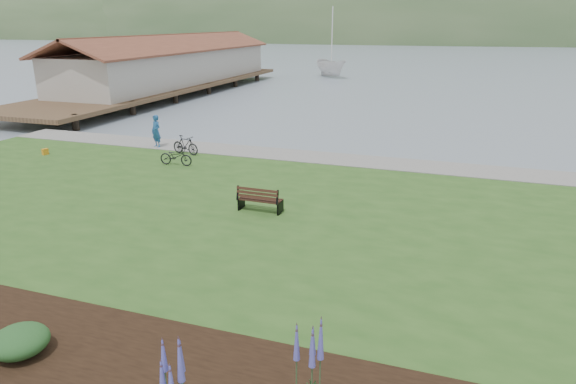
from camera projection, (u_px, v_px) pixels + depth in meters
name	position (u px, v px, depth m)	size (l,w,h in m)	color
ground	(258.00, 214.00, 18.31)	(600.00, 600.00, 0.00)	gray
lawn	(235.00, 229.00, 16.46)	(34.00, 20.00, 0.40)	#2C561E
shoreline_path	(313.00, 157.00, 24.37)	(34.00, 2.20, 0.03)	gray
far_hillside	(516.00, 43.00, 164.51)	(580.00, 80.00, 38.00)	#3A5731
pier_pavilion	(172.00, 65.00, 48.35)	(8.00, 36.00, 5.40)	#4C3826
park_bench	(259.00, 199.00, 17.26)	(1.49, 0.62, 0.92)	black
person	(156.00, 128.00, 26.00)	(0.71, 0.49, 1.94)	#1E528D
bicycle_a	(176.00, 156.00, 22.89)	(1.55, 0.54, 0.81)	black
bicycle_b	(185.00, 145.00, 24.77)	(1.52, 0.44, 0.92)	black
sailboat	(331.00, 77.00, 63.04)	(9.93, 10.11, 26.17)	silver
pannier	(45.00, 152.00, 24.80)	(0.18, 0.27, 0.29)	orange
echium_1	(311.00, 375.00, 8.05)	(0.62, 0.62, 2.04)	#163D1C
shrub_0	(20.00, 341.00, 9.83)	(1.09, 1.09, 0.55)	#1E4C21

